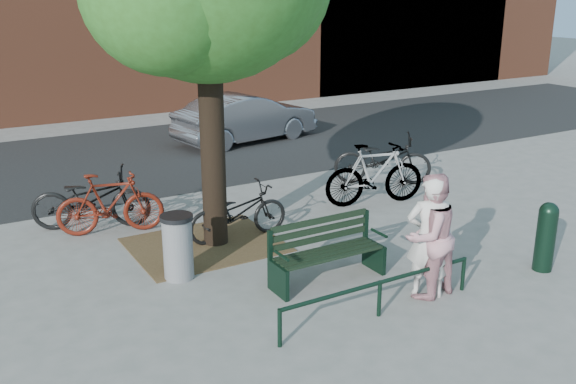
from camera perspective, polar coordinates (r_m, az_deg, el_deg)
ground at (r=9.54m, az=3.56°, el=-7.93°), size 90.00×90.00×0.00m
dirt_pit at (r=10.88m, az=-7.37°, el=-4.67°), size 2.40×2.00×0.02m
road at (r=16.85m, az=-12.77°, el=3.11°), size 40.00×7.00×0.01m
park_bench at (r=9.40m, az=3.35°, el=-5.13°), size 1.74×0.54×0.97m
guard_railing at (r=8.50m, az=8.17°, el=-8.43°), size 3.06×0.06×0.51m
person_left at (r=8.99m, az=12.47°, el=-3.92°), size 0.76×0.70×1.74m
person_right at (r=8.99m, az=12.48°, el=-3.84°), size 0.94×0.77×1.77m
bollard at (r=10.43m, az=21.96°, el=-3.50°), size 0.29×0.29×1.08m
litter_bin at (r=9.57m, az=-9.77°, el=-4.80°), size 0.48×0.48×0.99m
bicycle_a at (r=11.91m, az=-17.12°, el=-0.58°), size 2.20×1.45×1.09m
bicycle_b at (r=11.55m, az=-15.53°, el=-0.99°), size 1.90×0.98×1.10m
bicycle_c at (r=10.95m, az=-4.45°, el=-1.81°), size 1.82×0.65×0.95m
bicycle_d at (r=12.75m, az=7.72°, el=1.59°), size 2.15×1.05×1.24m
bicycle_e at (r=14.16m, az=8.42°, el=2.91°), size 2.16×1.79×1.11m
parked_car at (r=17.98m, az=-3.76°, el=6.60°), size 4.28×2.09×1.35m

